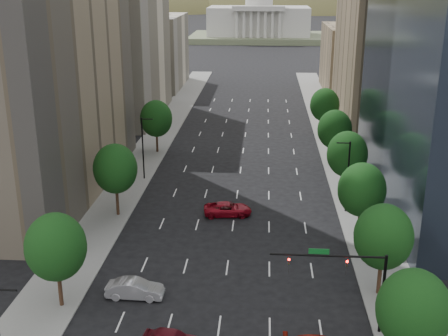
% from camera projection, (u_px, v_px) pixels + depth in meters
% --- Properties ---
extents(sidewalk_left, '(6.00, 200.00, 0.15)m').
position_uv_depth(sidewalk_left, '(122.00, 191.00, 76.46)').
color(sidewalk_left, slate).
rests_on(sidewalk_left, ground).
extents(sidewalk_right, '(6.00, 200.00, 0.15)m').
position_uv_depth(sidewalk_right, '(356.00, 197.00, 74.36)').
color(sidewalk_right, slate).
rests_on(sidewalk_right, ground).
extents(midrise_cream_left, '(14.00, 30.00, 35.00)m').
position_uv_depth(midrise_cream_left, '(122.00, 29.00, 112.16)').
color(midrise_cream_left, beige).
rests_on(midrise_cream_left, ground).
extents(filler_left, '(14.00, 26.00, 18.00)m').
position_uv_depth(filler_left, '(155.00, 52.00, 146.06)').
color(filler_left, beige).
rests_on(filler_left, ground).
extents(parking_tan_right, '(14.00, 30.00, 30.00)m').
position_uv_depth(parking_tan_right, '(382.00, 46.00, 106.73)').
color(parking_tan_right, '#8C7759').
rests_on(parking_tan_right, ground).
extents(filler_right, '(14.00, 26.00, 16.00)m').
position_uv_depth(filler_right, '(354.00, 59.00, 140.15)').
color(filler_right, '#8C7759').
rests_on(filler_right, ground).
extents(tree_right_0, '(5.20, 5.20, 8.39)m').
position_uv_depth(tree_right_0, '(413.00, 310.00, 39.69)').
color(tree_right_0, '#382316').
rests_on(tree_right_0, ground).
extents(tree_right_1, '(5.20, 5.20, 8.75)m').
position_uv_depth(tree_right_1, '(383.00, 237.00, 49.97)').
color(tree_right_1, '#382316').
rests_on(tree_right_1, ground).
extents(tree_right_2, '(5.20, 5.20, 8.61)m').
position_uv_depth(tree_right_2, '(362.00, 190.00, 61.35)').
color(tree_right_2, '#382316').
rests_on(tree_right_2, ground).
extents(tree_right_3, '(5.20, 5.20, 8.89)m').
position_uv_depth(tree_right_3, '(347.00, 154.00, 72.60)').
color(tree_right_3, '#382316').
rests_on(tree_right_3, ground).
extents(tree_right_4, '(5.20, 5.20, 8.46)m').
position_uv_depth(tree_right_4, '(335.00, 129.00, 85.96)').
color(tree_right_4, '#382316').
rests_on(tree_right_4, ground).
extents(tree_right_5, '(5.20, 5.20, 8.75)m').
position_uv_depth(tree_right_5, '(325.00, 105.00, 100.99)').
color(tree_right_5, '#382316').
rests_on(tree_right_5, ground).
extents(tree_left_0, '(5.20, 5.20, 8.75)m').
position_uv_depth(tree_left_0, '(56.00, 247.00, 48.09)').
color(tree_left_0, '#382316').
rests_on(tree_left_0, ground).
extents(tree_left_1, '(5.20, 5.20, 8.97)m').
position_uv_depth(tree_left_1, '(115.00, 169.00, 66.92)').
color(tree_left_1, '#382316').
rests_on(tree_left_1, ground).
extents(tree_left_2, '(5.20, 5.20, 8.68)m').
position_uv_depth(tree_left_2, '(156.00, 119.00, 91.57)').
color(tree_left_2, '#382316').
rests_on(tree_left_2, ground).
extents(streetlight_rn, '(1.70, 0.20, 9.00)m').
position_uv_depth(streetlight_rn, '(347.00, 175.00, 68.25)').
color(streetlight_rn, black).
rests_on(streetlight_rn, ground).
extents(streetlight_ln, '(1.70, 0.20, 9.00)m').
position_uv_depth(streetlight_ln, '(143.00, 147.00, 79.52)').
color(streetlight_ln, black).
rests_on(streetlight_ln, ground).
extents(traffic_signal, '(9.12, 0.40, 7.38)m').
position_uv_depth(traffic_signal, '(353.00, 275.00, 44.71)').
color(traffic_signal, black).
rests_on(traffic_signal, ground).
extents(capitol, '(60.00, 40.00, 35.20)m').
position_uv_depth(capitol, '(259.00, 21.00, 251.94)').
color(capitol, '#596647').
rests_on(capitol, ground).
extents(foothills, '(720.00, 413.00, 263.00)m').
position_uv_depth(foothills, '(296.00, 42.00, 594.84)').
color(foothills, brown).
rests_on(foothills, ground).
extents(car_silver, '(5.21, 1.90, 1.71)m').
position_uv_depth(car_silver, '(135.00, 289.00, 51.04)').
color(car_silver, '#A2A2A7').
rests_on(car_silver, ground).
extents(car_red_far, '(6.00, 3.25, 1.60)m').
position_uv_depth(car_red_far, '(228.00, 209.00, 68.65)').
color(car_red_far, maroon).
rests_on(car_red_far, ground).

